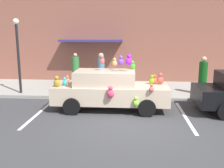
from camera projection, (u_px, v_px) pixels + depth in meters
ground_plane at (134, 124)px, 8.44m from camera, size 60.00×60.00×0.00m
sidewalk at (133, 89)px, 13.32m from camera, size 24.00×4.00×0.15m
storefront_building at (134, 29)px, 14.79m from camera, size 24.00×1.25×6.40m
parking_stripe_front at (185, 116)px, 9.28m from camera, size 0.12×3.60×0.01m
parking_stripe_rear at (39, 113)px, 9.70m from camera, size 0.12×3.60×0.01m
plush_covered_car at (109, 89)px, 10.00m from camera, size 4.46×1.96×2.21m
teddy_bear_on_sidewalk at (118, 89)px, 11.99m from camera, size 0.29×0.24×0.55m
street_lamp_post at (18, 48)px, 11.82m from camera, size 0.28×0.28×3.49m
pedestrian_near_shopfront at (101, 73)px, 12.77m from camera, size 0.34×0.34×1.86m
pedestrian_walking_past at (76, 70)px, 14.00m from camera, size 0.39×0.39×1.76m
pedestrian_by_lamp at (203, 77)px, 11.82m from camera, size 0.39×0.39×1.78m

